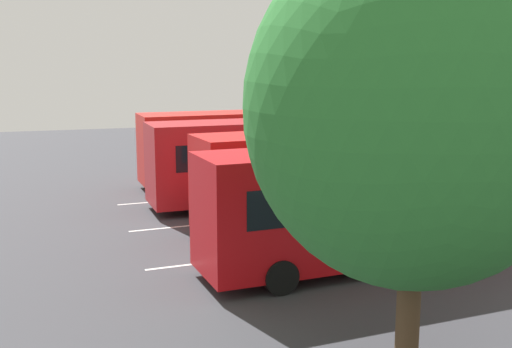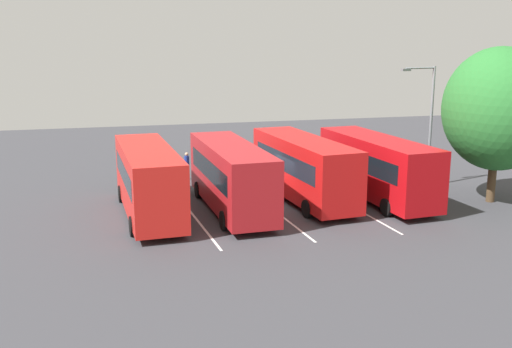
% 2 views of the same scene
% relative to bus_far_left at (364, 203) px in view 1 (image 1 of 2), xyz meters
% --- Properties ---
extents(ground_plane, '(64.43, 64.43, 0.00)m').
position_rel_bus_far_left_xyz_m(ground_plane, '(0.38, 6.05, -1.85)').
color(ground_plane, '#38383D').
extents(bus_far_left, '(9.53, 3.08, 3.40)m').
position_rel_bus_far_left_xyz_m(bus_far_left, '(0.00, 0.00, 0.00)').
color(bus_far_left, '#B70C11').
rests_on(bus_far_left, ground).
extents(bus_center_left, '(9.55, 3.21, 3.40)m').
position_rel_bus_far_left_xyz_m(bus_center_left, '(0.76, 3.93, 0.00)').
color(bus_center_left, red).
rests_on(bus_center_left, ground).
extents(bus_center_right, '(9.46, 2.78, 3.40)m').
position_rel_bus_far_left_xyz_m(bus_center_right, '(-0.15, 8.10, 0.00)').
color(bus_center_right, '#AD191E').
rests_on(bus_center_right, ground).
extents(bus_far_right, '(9.47, 2.84, 3.40)m').
position_rel_bus_far_left_xyz_m(bus_far_right, '(0.04, 12.23, 0.00)').
color(bus_far_right, red).
rests_on(bus_far_right, ground).
extents(pedestrian, '(0.42, 0.42, 1.72)m').
position_rel_bus_far_left_xyz_m(pedestrian, '(7.35, 9.30, -0.84)').
color(pedestrian, '#232833').
rests_on(pedestrian, ground).
extents(depot_tree, '(6.15, 5.54, 8.23)m').
position_rel_bus_far_left_xyz_m(depot_tree, '(-2.02, -5.80, 3.15)').
color(depot_tree, '#4C3823').
rests_on(depot_tree, ground).
extents(lane_stripe_outer_left, '(12.61, 0.94, 0.01)m').
position_rel_bus_far_left_xyz_m(lane_stripe_outer_left, '(0.38, 1.91, -1.84)').
color(lane_stripe_outer_left, silver).
rests_on(lane_stripe_outer_left, ground).
extents(lane_stripe_inner_left, '(12.61, 0.94, 0.01)m').
position_rel_bus_far_left_xyz_m(lane_stripe_inner_left, '(0.38, 6.05, -1.84)').
color(lane_stripe_inner_left, silver).
rests_on(lane_stripe_inner_left, ground).
extents(lane_stripe_inner_right, '(12.61, 0.94, 0.01)m').
position_rel_bus_far_left_xyz_m(lane_stripe_inner_right, '(0.38, 10.18, -1.84)').
color(lane_stripe_inner_right, silver).
rests_on(lane_stripe_inner_right, ground).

